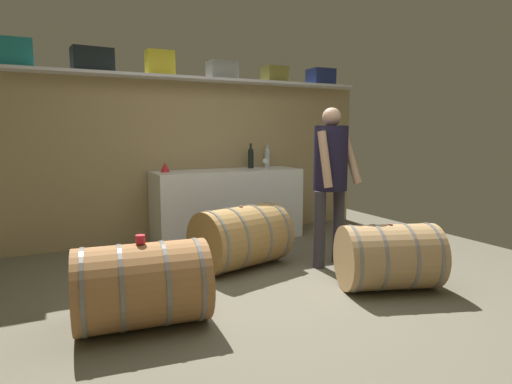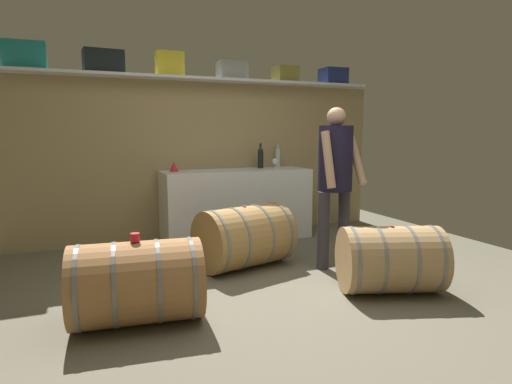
{
  "view_description": "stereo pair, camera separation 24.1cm",
  "coord_description": "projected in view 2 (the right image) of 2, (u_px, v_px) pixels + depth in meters",
  "views": [
    {
      "loc": [
        -1.72,
        -2.89,
        1.34
      ],
      "look_at": [
        -0.07,
        0.41,
        0.83
      ],
      "focal_mm": 30.52,
      "sensor_mm": 36.0,
      "label": 1
    },
    {
      "loc": [
        -1.5,
        -2.99,
        1.34
      ],
      "look_at": [
        -0.07,
        0.41,
        0.83
      ],
      "focal_mm": 30.52,
      "sensor_mm": 36.0,
      "label": 2
    }
  ],
  "objects": [
    {
      "name": "toolcase_olive",
      "position": [
        286.0,
        74.0,
        5.69
      ],
      "size": [
        0.31,
        0.25,
        0.2
      ],
      "primitive_type": "cube",
      "rotation": [
        0.0,
        0.0,
        0.04
      ],
      "color": "olive",
      "rests_on": "high_shelf_board"
    },
    {
      "name": "wine_bottle_clear",
      "position": [
        278.0,
        157.0,
        5.82
      ],
      "size": [
        0.07,
        0.07,
        0.3
      ],
      "color": "silver",
      "rests_on": "work_cabinet"
    },
    {
      "name": "wine_barrel_near",
      "position": [
        137.0,
        282.0,
        3.04
      ],
      "size": [
        0.95,
        0.68,
        0.6
      ],
      "rotation": [
        0.0,
        0.0,
        -0.12
      ],
      "color": "#9E6B3C",
      "rests_on": "ground"
    },
    {
      "name": "winemaker_pouring",
      "position": [
        336.0,
        170.0,
        4.24
      ],
      "size": [
        0.5,
        0.4,
        1.57
      ],
      "rotation": [
        0.0,
        0.0,
        -2.92
      ],
      "color": "#35323A",
      "rests_on": "ground"
    },
    {
      "name": "ground_plane",
      "position": [
        255.0,
        278.0,
        4.04
      ],
      "size": [
        6.12,
        8.0,
        0.02
      ],
      "primitive_type": "cube",
      "color": "#666250"
    },
    {
      "name": "back_wall_panel",
      "position": [
        200.0,
        160.0,
        5.55
      ],
      "size": [
        4.92,
        0.1,
        1.95
      ],
      "primitive_type": "cube",
      "color": "#9F895E",
      "rests_on": "ground"
    },
    {
      "name": "high_shelf_board",
      "position": [
        202.0,
        80.0,
        5.27
      ],
      "size": [
        4.53,
        0.4,
        0.03
      ],
      "primitive_type": "cube",
      "color": "silver",
      "rests_on": "back_wall_panel"
    },
    {
      "name": "red_funnel",
      "position": [
        174.0,
        167.0,
        5.15
      ],
      "size": [
        0.11,
        0.11,
        0.11
      ],
      "primitive_type": "cone",
      "color": "red",
      "rests_on": "work_cabinet"
    },
    {
      "name": "toolcase_yellow",
      "position": [
        170.0,
        64.0,
        5.1
      ],
      "size": [
        0.32,
        0.21,
        0.28
      ],
      "primitive_type": "cube",
      "rotation": [
        0.0,
        0.0,
        -0.02
      ],
      "color": "yellow",
      "rests_on": "high_shelf_board"
    },
    {
      "name": "wine_bottle_dark",
      "position": [
        260.0,
        157.0,
        5.61
      ],
      "size": [
        0.07,
        0.07,
        0.32
      ],
      "color": "black",
      "rests_on": "work_cabinet"
    },
    {
      "name": "work_cabinet",
      "position": [
        237.0,
        205.0,
        5.43
      ],
      "size": [
        1.83,
        0.59,
        0.87
      ],
      "primitive_type": "cube",
      "color": "white",
      "rests_on": "ground"
    },
    {
      "name": "toolcase_grey",
      "position": [
        232.0,
        71.0,
        5.41
      ],
      "size": [
        0.35,
        0.25,
        0.22
      ],
      "primitive_type": "cube",
      "rotation": [
        0.0,
        0.0,
        -0.02
      ],
      "color": "gray",
      "rests_on": "high_shelf_board"
    },
    {
      "name": "toolcase_navy",
      "position": [
        333.0,
        76.0,
        5.98
      ],
      "size": [
        0.34,
        0.31,
        0.22
      ],
      "primitive_type": "cube",
      "rotation": [
        0.0,
        0.0,
        -0.05
      ],
      "color": "navy",
      "rests_on": "high_shelf_board"
    },
    {
      "name": "wine_barrel_flank",
      "position": [
        244.0,
        237.0,
        4.31
      ],
      "size": [
        1.01,
        0.8,
        0.62
      ],
      "rotation": [
        0.0,
        0.0,
        0.25
      ],
      "color": "#AA8248",
      "rests_on": "ground"
    },
    {
      "name": "toolcase_black",
      "position": [
        103.0,
        62.0,
        4.82
      ],
      "size": [
        0.44,
        0.28,
        0.25
      ],
      "primitive_type": "cube",
      "rotation": [
        0.0,
        0.0,
        0.08
      ],
      "color": "black",
      "rests_on": "high_shelf_board"
    },
    {
      "name": "wine_barrel_far",
      "position": [
        391.0,
        259.0,
        3.63
      ],
      "size": [
        0.95,
        0.79,
        0.57
      ],
      "rotation": [
        0.0,
        0.0,
        -0.34
      ],
      "color": "tan",
      "rests_on": "ground"
    },
    {
      "name": "toolcase_teal",
      "position": [
        24.0,
        55.0,
        4.52
      ],
      "size": [
        0.42,
        0.22,
        0.29
      ],
      "primitive_type": "cube",
      "rotation": [
        0.0,
        0.0,
        -0.01
      ],
      "color": "#1C7D7E",
      "rests_on": "high_shelf_board"
    },
    {
      "name": "wine_glass",
      "position": [
        275.0,
        162.0,
        5.59
      ],
      "size": [
        0.08,
        0.08,
        0.13
      ],
      "color": "white",
      "rests_on": "work_cabinet"
    },
    {
      "name": "tasting_cup",
      "position": [
        135.0,
        237.0,
        3.0
      ],
      "size": [
        0.06,
        0.06,
        0.06
      ],
      "primitive_type": "cylinder",
      "color": "red",
      "rests_on": "wine_barrel_near"
    }
  ]
}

